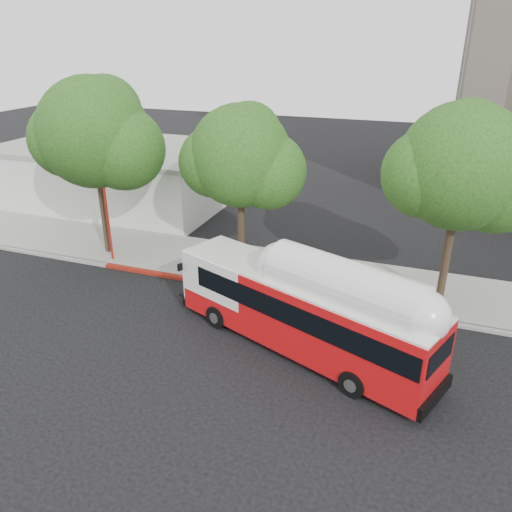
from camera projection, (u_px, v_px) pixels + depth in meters
The scene contains 10 objects.
ground at pixel (212, 330), 21.18m from camera, with size 120.00×120.00×0.00m, color black.
sidewalk at pixel (262, 267), 26.74m from camera, with size 60.00×5.00×0.15m, color gray.
curb_strip at pixel (245, 289), 24.50m from camera, with size 60.00×0.30×0.15m, color gray.
red_curb_segment at pixel (190, 279), 25.43m from camera, with size 10.00×0.32×0.16m, color maroon.
street_tree_left at pixel (102, 138), 25.92m from camera, with size 6.67×5.80×9.74m.
street_tree_mid at pixel (248, 161), 24.17m from camera, with size 5.75×5.00×8.62m.
street_tree_right at pixel (472, 172), 20.75m from camera, with size 6.21×5.40×9.18m.
low_commercial_bldg at pixel (117, 173), 36.69m from camera, with size 16.20×10.20×4.25m.
transit_bus at pixel (302, 313), 19.30m from camera, with size 11.78×6.30×3.51m.
signal_pole at pixel (108, 221), 26.71m from camera, with size 0.13×0.44×4.59m.
Camera 1 is at (7.89, -16.36, 11.50)m, focal length 35.00 mm.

